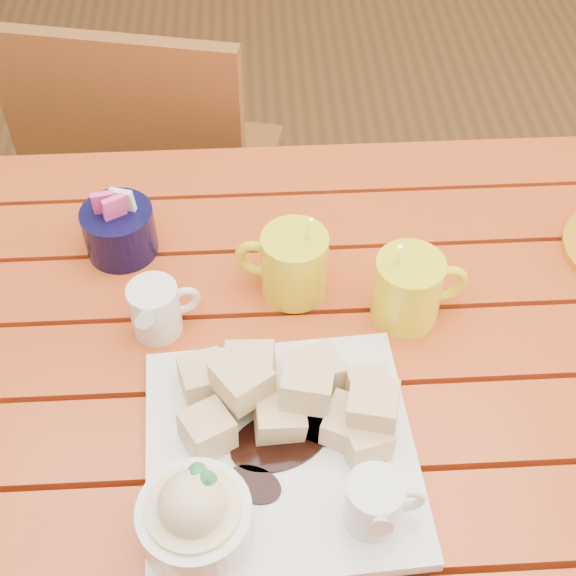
{
  "coord_description": "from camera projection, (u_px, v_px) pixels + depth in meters",
  "views": [
    {
      "loc": [
        0.0,
        -0.6,
        1.53
      ],
      "look_at": [
        0.04,
        0.04,
        0.82
      ],
      "focal_mm": 50.0,
      "sensor_mm": 36.0,
      "label": 1
    }
  ],
  "objects": [
    {
      "name": "coffee_mug_left",
      "position": [
        292.0,
        263.0,
        1.01
      ],
      "size": [
        0.12,
        0.08,
        0.14
      ],
      "rotation": [
        0.0,
        0.0,
        -0.27
      ],
      "color": "yellow",
      "rests_on": "table"
    },
    {
      "name": "coffee_mug_right",
      "position": [
        410.0,
        288.0,
        0.98
      ],
      "size": [
        0.12,
        0.08,
        0.14
      ],
      "rotation": [
        0.0,
        0.0,
        0.14
      ],
      "color": "yellow",
      "rests_on": "table"
    },
    {
      "name": "table",
      "position": [
        262.0,
        400.0,
        1.06
      ],
      "size": [
        1.2,
        0.79,
        0.75
      ],
      "color": "#A54115",
      "rests_on": "ground"
    },
    {
      "name": "cream_pitcher",
      "position": [
        156.0,
        309.0,
        0.97
      ],
      "size": [
        0.09,
        0.08,
        0.08
      ],
      "rotation": [
        0.0,
        0.0,
        0.31
      ],
      "color": "white",
      "rests_on": "table"
    },
    {
      "name": "dessert_plate",
      "position": [
        268.0,
        455.0,
        0.85
      ],
      "size": [
        0.31,
        0.31,
        0.12
      ],
      "rotation": [
        0.0,
        0.0,
        0.06
      ],
      "color": "white",
      "rests_on": "table"
    },
    {
      "name": "sugar_caddy",
      "position": [
        119.0,
        230.0,
        1.07
      ],
      "size": [
        0.1,
        0.1,
        0.11
      ],
      "color": "black",
      "rests_on": "table"
    },
    {
      "name": "chair_far",
      "position": [
        157.0,
        183.0,
        1.59
      ],
      "size": [
        0.49,
        0.49,
        0.87
      ],
      "rotation": [
        0.0,
        0.0,
        2.93
      ],
      "color": "brown",
      "rests_on": "ground"
    }
  ]
}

